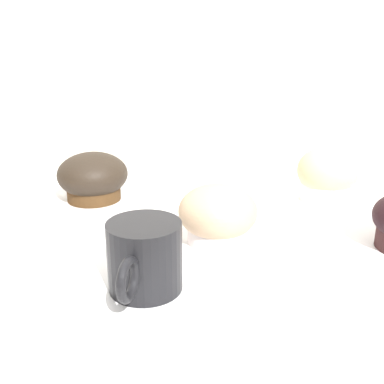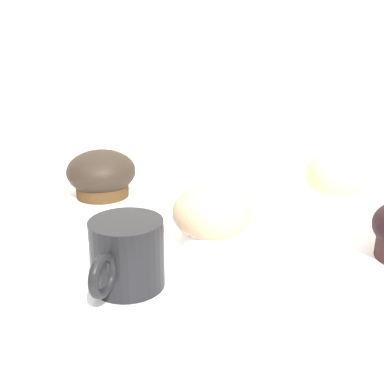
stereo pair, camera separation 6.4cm
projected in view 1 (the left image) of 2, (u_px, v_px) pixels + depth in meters
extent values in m
cube|color=beige|center=(149.00, 131.00, 1.19)|extent=(3.20, 0.10, 1.80)
cylinder|color=silver|center=(217.00, 226.00, 0.58)|extent=(0.08, 0.08, 0.04)
ellipsoid|color=tan|center=(218.00, 211.00, 0.58)|extent=(0.10, 0.10, 0.07)
cylinder|color=silver|center=(326.00, 185.00, 0.74)|extent=(0.08, 0.08, 0.05)
ellipsoid|color=#D9BE88|center=(327.00, 171.00, 0.73)|extent=(0.10, 0.10, 0.08)
cylinder|color=#452D16|center=(94.00, 187.00, 0.74)|extent=(0.09, 0.09, 0.04)
ellipsoid|color=black|center=(93.00, 174.00, 0.73)|extent=(0.11, 0.11, 0.07)
cylinder|color=black|center=(145.00, 256.00, 0.47)|extent=(0.08, 0.08, 0.08)
torus|color=black|center=(124.00, 280.00, 0.42)|extent=(0.02, 0.05, 0.04)
cylinder|color=black|center=(144.00, 227.00, 0.46)|extent=(0.07, 0.07, 0.01)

